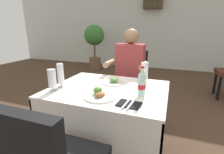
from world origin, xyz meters
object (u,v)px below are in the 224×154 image
Objects in this scene: plate_near_camera at (99,94)px; potted_plant_corner at (94,40)px; plate_far_diner at (113,81)px; beer_glass_left at (61,75)px; main_dining_table at (108,105)px; seated_diner_far at (129,72)px; napkin_cutlery_set at (129,104)px; beer_glass_middle at (144,72)px; cola_bottle_primary at (142,83)px; chair_far_diner_seat at (129,81)px; wall_bottle_rack at (153,1)px; beer_glass_right at (52,80)px.

potted_plant_corner reaches higher than plate_near_camera.
plate_far_diner is 1.01× the size of beer_glass_left.
seated_diner_far reaches higher than main_dining_table.
plate_far_diner is 0.51m from napkin_cutlery_set.
potted_plant_corner is at bearing 117.87° from main_dining_table.
cola_bottle_primary is at bearing -83.75° from beer_glass_middle.
wall_bottle_rack reaches higher than chair_far_diner_seat.
beer_glass_left is 4.40m from wall_bottle_rack.
wall_bottle_rack reaches higher than beer_glass_right.
seated_diner_far reaches higher than beer_glass_middle.
chair_far_diner_seat is 5.02× the size of napkin_cutlery_set.
plate_near_camera is 1.32× the size of beer_glass_right.
main_dining_table is 5.40× the size of beer_glass_right.
cola_bottle_primary is at bearing 2.94° from beer_glass_left.
beer_glass_left is 0.82m from beer_glass_middle.
plate_far_diner is 1.18× the size of napkin_cutlery_set.
potted_plant_corner is at bearing 119.35° from napkin_cutlery_set.
beer_glass_left is 0.40× the size of wall_bottle_rack.
wall_bottle_rack is at bearing 96.63° from cola_bottle_primary.
main_dining_table is at bearing -87.71° from wall_bottle_rack.
plate_near_camera is 0.46m from beer_glass_left.
napkin_cutlery_set is at bearing -13.03° from plate_near_camera.
main_dining_table is 4.72× the size of beer_glass_left.
chair_far_diner_seat is 1.73× the size of wall_bottle_rack.
chair_far_diner_seat is 4.31× the size of beer_glass_left.
main_dining_table is 5.50× the size of napkin_cutlery_set.
wall_bottle_rack is (0.27, 4.34, 1.22)m from beer_glass_right.
beer_glass_left is 0.76m from cola_bottle_primary.
chair_far_diner_seat is 1.14m from napkin_cutlery_set.
beer_glass_left is (-0.45, -0.82, 0.13)m from seated_diner_far.
main_dining_table is 0.43m from napkin_cutlery_set.
plate_near_camera is 0.19× the size of potted_plant_corner.
chair_far_diner_seat is 1.07m from beer_glass_left.
beer_glass_right is (-0.72, -0.52, -0.01)m from beer_glass_middle.
cola_bottle_primary is 4.38m from wall_bottle_rack.
cola_bottle_primary reaches higher than napkin_cutlery_set.
plate_near_camera is at bearing -89.57° from chair_far_diner_seat.
beer_glass_middle is 1.06× the size of beer_glass_right.
seated_diner_far is 2.25× the size of wall_bottle_rack.
cola_bottle_primary is at bearing 11.92° from beer_glass_right.
main_dining_table is 3.88m from potted_plant_corner.
potted_plant_corner is 2.11m from wall_bottle_rack.
beer_glass_right is at bearing -69.42° from potted_plant_corner.
beer_glass_middle is at bearing 24.60° from plate_far_diner.
cola_bottle_primary is (0.76, 0.16, 0.01)m from beer_glass_right.
plate_far_diner is at bearing 122.45° from napkin_cutlery_set.
plate_near_camera is 1.03× the size of cola_bottle_primary.
cola_bottle_primary is at bearing 75.22° from napkin_cutlery_set.
beer_glass_right is (-0.00, -0.12, -0.01)m from beer_glass_left.
potted_plant_corner reaches higher than beer_glass_right.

